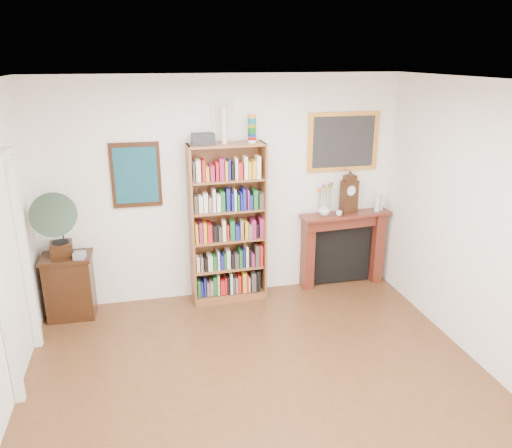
{
  "coord_description": "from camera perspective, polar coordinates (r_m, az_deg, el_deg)",
  "views": [
    {
      "loc": [
        -0.95,
        -3.46,
        3.0
      ],
      "look_at": [
        0.21,
        1.6,
        1.24
      ],
      "focal_mm": 35.0,
      "sensor_mm": 36.0,
      "label": 1
    }
  ],
  "objects": [
    {
      "name": "side_cabinet",
      "position": [
        6.37,
        -20.5,
        -6.67
      ],
      "size": [
        0.58,
        0.43,
        0.78
      ],
      "primitive_type": "cube",
      "rotation": [
        0.0,
        0.0,
        -0.02
      ],
      "color": "black",
      "rests_on": "floor"
    },
    {
      "name": "bookshelf",
      "position": [
        6.15,
        -3.28,
        0.99
      ],
      "size": [
        0.94,
        0.36,
        2.32
      ],
      "rotation": [
        0.0,
        0.0,
        0.04
      ],
      "color": "brown",
      "rests_on": "floor"
    },
    {
      "name": "bottle_right",
      "position": [
        6.87,
        14.13,
        2.39
      ],
      "size": [
        0.06,
        0.06,
        0.2
      ],
      "primitive_type": "cylinder",
      "color": "silver",
      "rests_on": "fireplace"
    },
    {
      "name": "gilt_painting",
      "position": [
        6.53,
        9.94,
        9.25
      ],
      "size": [
        0.95,
        0.04,
        0.75
      ],
      "color": "gold",
      "rests_on": "back_wall"
    },
    {
      "name": "fireplace",
      "position": [
        6.83,
        9.85,
        -2.1
      ],
      "size": [
        1.24,
        0.38,
        1.03
      ],
      "rotation": [
        0.0,
        0.0,
        0.08
      ],
      "color": "#4F1B12",
      "rests_on": "floor"
    },
    {
      "name": "room",
      "position": [
        3.93,
        2.27,
        -5.28
      ],
      "size": [
        4.51,
        5.01,
        2.81
      ],
      "color": "#4E3317",
      "rests_on": "ground"
    },
    {
      "name": "mantel_clock",
      "position": [
        6.6,
        10.59,
        3.28
      ],
      "size": [
        0.24,
        0.17,
        0.51
      ],
      "rotation": [
        0.0,
        0.0,
        0.26
      ],
      "color": "black",
      "rests_on": "fireplace"
    },
    {
      "name": "gramophone",
      "position": [
        5.99,
        -21.95,
        0.32
      ],
      "size": [
        0.56,
        0.67,
        0.81
      ],
      "rotation": [
        0.0,
        0.0,
        0.12
      ],
      "color": "black",
      "rests_on": "side_cabinet"
    },
    {
      "name": "bottle_left",
      "position": [
        6.79,
        13.69,
        2.41
      ],
      "size": [
        0.07,
        0.07,
        0.24
      ],
      "primitive_type": "cylinder",
      "color": "silver",
      "rests_on": "fireplace"
    },
    {
      "name": "teal_poster",
      "position": [
        6.09,
        -13.56,
        5.45
      ],
      "size": [
        0.58,
        0.04,
        0.78
      ],
      "color": "black",
      "rests_on": "back_wall"
    },
    {
      "name": "flower_vase",
      "position": [
        6.49,
        7.81,
        1.67
      ],
      "size": [
        0.17,
        0.17,
        0.16
      ],
      "primitive_type": "imported",
      "rotation": [
        0.0,
        0.0,
        -0.14
      ],
      "color": "silver",
      "rests_on": "fireplace"
    },
    {
      "name": "cd_stack",
      "position": [
        6.07,
        -19.53,
        -3.39
      ],
      "size": [
        0.14,
        0.14,
        0.08
      ],
      "primitive_type": "cube",
      "rotation": [
        0.0,
        0.0,
        -0.2
      ],
      "color": "#B0AFBC",
      "rests_on": "side_cabinet"
    },
    {
      "name": "teacup",
      "position": [
        6.52,
        9.46,
        1.22
      ],
      "size": [
        0.11,
        0.11,
        0.07
      ],
      "primitive_type": "imported",
      "rotation": [
        0.0,
        0.0,
        -0.37
      ],
      "color": "silver",
      "rests_on": "fireplace"
    },
    {
      "name": "small_picture",
      "position": [
        6.05,
        -3.86,
        12.57
      ],
      "size": [
        0.26,
        0.04,
        0.3
      ],
      "color": "white",
      "rests_on": "back_wall"
    },
    {
      "name": "door_casing",
      "position": [
        5.13,
        -26.2,
        -3.06
      ],
      "size": [
        0.08,
        1.02,
        2.17
      ],
      "color": "white",
      "rests_on": "left_wall"
    }
  ]
}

